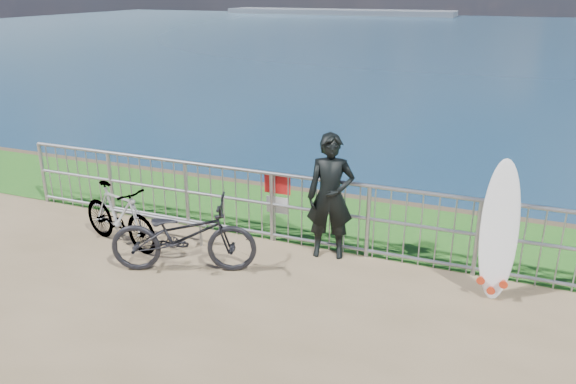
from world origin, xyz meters
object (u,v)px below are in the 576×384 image
at_px(surfboard, 499,235).
at_px(bicycle_near, 183,235).
at_px(bicycle_far, 119,215).
at_px(surfer, 330,197).

height_order(surfboard, bicycle_near, surfboard).
bearing_deg(bicycle_far, surfer, -59.27).
xyz_separation_m(surfboard, bicycle_far, (-5.32, -0.59, -0.33)).
bearing_deg(bicycle_far, surfboard, -68.56).
xyz_separation_m(surfboard, bicycle_near, (-4.00, -0.92, -0.29)).
bearing_deg(bicycle_far, bicycle_near, -88.80).
bearing_deg(surfer, bicycle_far, -178.14).
height_order(surfer, bicycle_far, surfer).
bearing_deg(bicycle_near, surfboard, -98.29).
height_order(bicycle_near, bicycle_far, bicycle_near).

